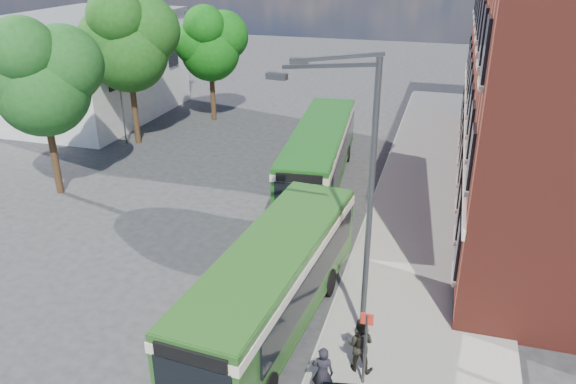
% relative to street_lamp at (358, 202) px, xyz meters
% --- Properties ---
extents(ground, '(120.00, 120.00, 0.00)m').
position_rel_street_lamp_xyz_m(ground, '(-4.84, 2.00, -4.79)').
color(ground, '#292A2C').
rests_on(ground, ground).
extents(pavement, '(6.00, 48.00, 0.15)m').
position_rel_street_lamp_xyz_m(pavement, '(2.16, 10.00, -4.72)').
color(pavement, gray).
rests_on(pavement, ground).
extents(kerb_line, '(0.12, 48.00, 0.01)m').
position_rel_street_lamp_xyz_m(kerb_line, '(-0.89, 10.00, -4.79)').
color(kerb_line, beige).
rests_on(kerb_line, ground).
extents(white_building, '(9.40, 13.40, 7.30)m').
position_rel_street_lamp_xyz_m(white_building, '(-22.84, 20.00, -1.13)').
color(white_building, silver).
rests_on(white_building, ground).
extents(flagpole, '(0.95, 0.10, 9.00)m').
position_rel_street_lamp_xyz_m(flagpole, '(-17.29, 15.00, 0.15)').
color(flagpole, '#3C3E42').
rests_on(flagpole, ground).
extents(street_lamp, '(2.96, 2.38, 9.00)m').
position_rel_street_lamp_xyz_m(street_lamp, '(0.00, 0.00, 0.00)').
color(street_lamp, '#3C3E42').
rests_on(street_lamp, ground).
extents(bus_stop_sign, '(0.35, 0.08, 2.52)m').
position_rel_street_lamp_xyz_m(bus_stop_sign, '(0.76, -2.20, -3.28)').
color(bus_stop_sign, '#3C3E42').
rests_on(bus_stop_sign, ground).
extents(bus_front, '(3.38, 10.64, 3.02)m').
position_rel_street_lamp_xyz_m(bus_front, '(-2.56, -0.18, -2.96)').
color(bus_front, '#25531C').
rests_on(bus_front, ground).
extents(bus_rear, '(3.70, 12.66, 3.02)m').
position_rel_street_lamp_xyz_m(bus_rear, '(-4.01, 12.28, -2.96)').
color(bus_rear, '#195117').
rests_on(bus_rear, ground).
extents(pedestrian_a, '(0.64, 0.45, 1.66)m').
position_rel_street_lamp_xyz_m(pedestrian_a, '(-0.24, -3.07, -3.81)').
color(pedestrian_a, black).
rests_on(pedestrian_a, pavement).
extents(pedestrian_b, '(0.90, 0.72, 1.76)m').
position_rel_street_lamp_xyz_m(pedestrian_b, '(0.54, -1.66, -3.76)').
color(pedestrian_b, black).
rests_on(pedestrian_b, pavement).
extents(tree_left, '(5.25, 4.99, 8.86)m').
position_rel_street_lamp_xyz_m(tree_left, '(-16.37, 7.12, 1.22)').
color(tree_left, '#372414').
rests_on(tree_left, ground).
extents(tree_mid, '(5.64, 5.36, 9.53)m').
position_rel_street_lamp_xyz_m(tree_mid, '(-16.63, 15.33, 1.68)').
color(tree_mid, '#372414').
rests_on(tree_mid, ground).
extents(tree_right, '(4.79, 4.55, 8.09)m').
position_rel_street_lamp_xyz_m(tree_right, '(-14.06, 21.57, 0.70)').
color(tree_right, '#372414').
rests_on(tree_right, ground).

